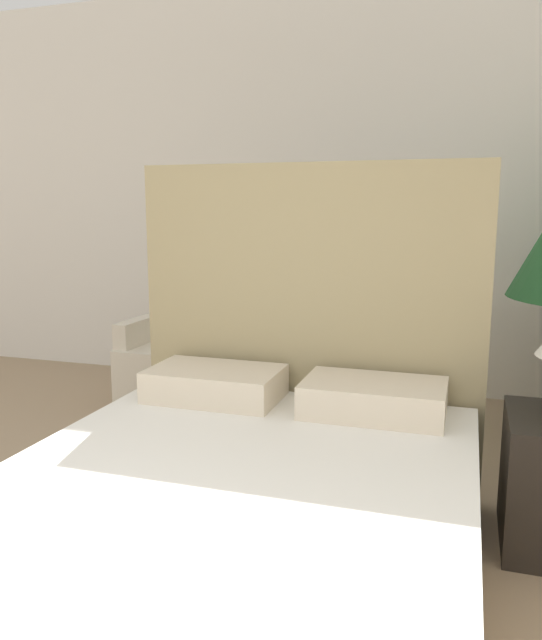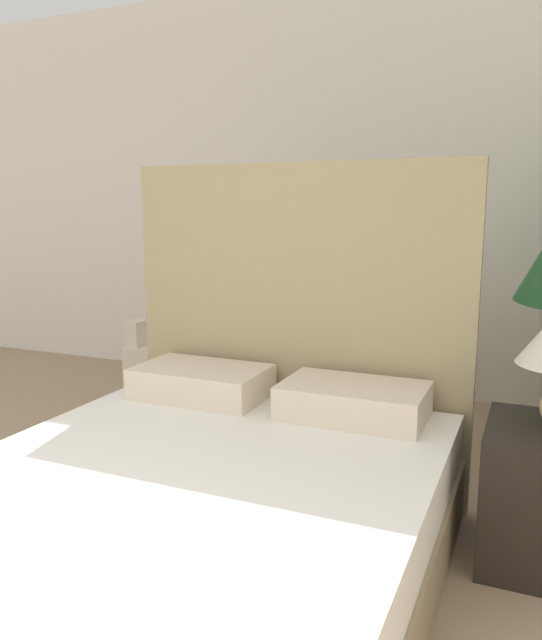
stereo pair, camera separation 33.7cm
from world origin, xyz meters
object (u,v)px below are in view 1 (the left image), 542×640
bed (232,523)px  side_table (246,377)px  armchair_near_window_right (313,377)px  armchair_near_window_left (181,366)px

bed → side_table: 2.04m
armchair_near_window_right → armchair_near_window_left: bearing=-176.0°
armchair_near_window_left → side_table: (0.46, 0.02, -0.04)m
armchair_near_window_right → side_table: 0.46m
armchair_near_window_left → armchair_near_window_right: same height
bed → side_table: (-0.65, 1.93, -0.05)m
armchair_near_window_left → armchair_near_window_right: 0.92m
bed → armchair_near_window_left: bearing=120.2°
bed → armchair_near_window_right: (-0.19, 1.91, -0.01)m
bed → side_table: bed is taller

